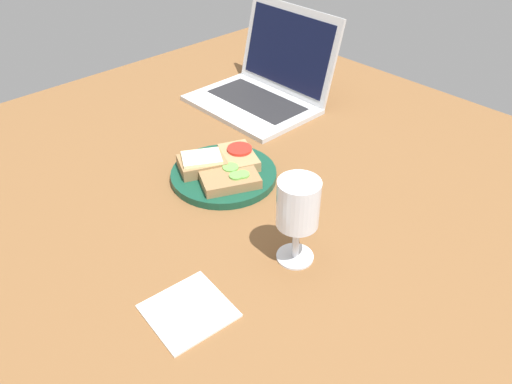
% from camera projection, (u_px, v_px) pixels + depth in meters
% --- Properties ---
extents(wooden_table, '(1.40, 1.40, 0.03)m').
position_uv_depth(wooden_table, '(237.00, 192.00, 1.01)').
color(wooden_table, brown).
rests_on(wooden_table, ground).
extents(plate, '(0.22, 0.22, 0.02)m').
position_uv_depth(plate, '(224.00, 175.00, 1.02)').
color(plate, '#144733').
rests_on(plate, wooden_table).
extents(sandwich_with_cucumber, '(0.12, 0.13, 0.02)m').
position_uv_depth(sandwich_with_cucumber, '(231.00, 179.00, 0.98)').
color(sandwich_with_cucumber, '#937047').
rests_on(sandwich_with_cucumber, plate).
extents(sandwich_with_tomato, '(0.12, 0.10, 0.03)m').
position_uv_depth(sandwich_with_tomato, '(239.00, 157.00, 1.04)').
color(sandwich_with_tomato, '#A88456').
rests_on(sandwich_with_tomato, plate).
extents(sandwich_with_cheese, '(0.10, 0.11, 0.03)m').
position_uv_depth(sandwich_with_cheese, '(202.00, 163.00, 1.02)').
color(sandwich_with_cheese, '#937047').
rests_on(sandwich_with_cheese, plate).
extents(wine_glass, '(0.07, 0.07, 0.16)m').
position_uv_depth(wine_glass, '(298.00, 208.00, 0.78)').
color(wine_glass, white).
rests_on(wine_glass, wooden_table).
extents(laptop, '(0.31, 0.27, 0.22)m').
position_uv_depth(laptop, '(267.00, 82.00, 1.28)').
color(laptop, silver).
rests_on(laptop, wooden_table).
extents(napkin, '(0.12, 0.13, 0.00)m').
position_uv_depth(napkin, '(189.00, 311.00, 0.74)').
color(napkin, white).
rests_on(napkin, wooden_table).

